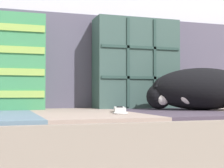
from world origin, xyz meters
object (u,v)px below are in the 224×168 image
object	(u,v)px
throw_pillow_quilted	(136,64)
sleeping_cat	(198,90)
couch	(122,161)
game_remote_near	(119,110)

from	to	relation	value
throw_pillow_quilted	sleeping_cat	xyz separation A→B (m)	(0.16, -0.27, -0.12)
couch	sleeping_cat	distance (m)	0.41
game_remote_near	throw_pillow_quilted	bearing A→B (deg)	59.49
couch	sleeping_cat	xyz separation A→B (m)	(0.31, -0.04, 0.27)
game_remote_near	couch	bearing A→B (deg)	66.10
couch	throw_pillow_quilted	bearing A→B (deg)	56.32
throw_pillow_quilted	game_remote_near	size ratio (longest dim) A/B	2.06
couch	throw_pillow_quilted	world-z (taller)	throw_pillow_quilted
sleeping_cat	game_remote_near	bearing A→B (deg)	-168.29
sleeping_cat	game_remote_near	size ratio (longest dim) A/B	2.28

